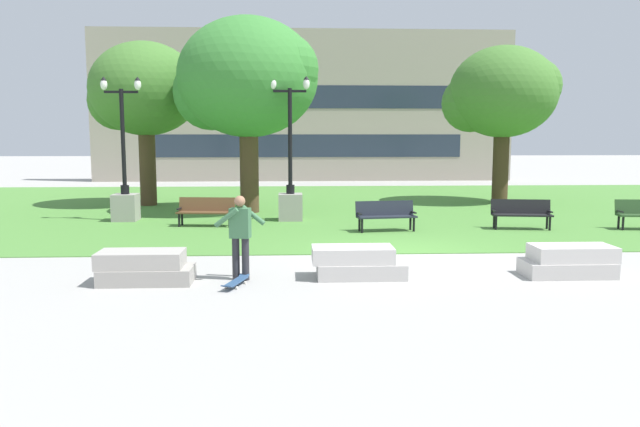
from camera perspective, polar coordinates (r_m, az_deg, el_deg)
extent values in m
plane|color=#A3A09B|center=(15.44, 7.69, -3.72)|extent=(140.00, 140.00, 0.00)
cube|color=#4C8438|center=(25.22, 3.61, 0.63)|extent=(40.00, 20.00, 0.02)
cube|color=#9E9991|center=(12.84, -15.52, -5.43)|extent=(1.80, 0.90, 0.32)
cube|color=#A6A098|center=(12.80, -16.05, -4.02)|extent=(1.66, 0.83, 0.32)
cube|color=#BCB7B2|center=(12.88, 3.77, -5.14)|extent=(1.80, 0.90, 0.32)
cube|color=beige|center=(12.79, 3.00, -3.76)|extent=(1.66, 0.83, 0.32)
cube|color=#BCB7B2|center=(13.95, 21.63, -4.68)|extent=(1.80, 0.90, 0.32)
cube|color=beige|center=(13.93, 22.08, -3.37)|extent=(1.66, 0.83, 0.32)
cylinder|color=#28282D|center=(12.65, -6.83, -4.15)|extent=(0.15, 0.15, 0.86)
cylinder|color=#28282D|center=(12.71, -7.69, -4.12)|extent=(0.15, 0.15, 0.86)
cube|color=#3D7047|center=(12.56, -7.31, -0.87)|extent=(0.44, 0.32, 0.60)
cylinder|color=#3D7047|center=(12.69, -6.12, -0.16)|extent=(0.51, 0.20, 0.41)
cylinder|color=#3D7047|center=(12.40, -8.56, -0.37)|extent=(0.51, 0.20, 0.41)
sphere|color=#9E7051|center=(12.50, -7.35, 1.13)|extent=(0.22, 0.22, 0.22)
cube|color=#2D4C75|center=(12.24, -7.72, -6.21)|extent=(0.42, 0.82, 0.02)
cube|color=#2D4C75|center=(11.83, -8.52, -6.60)|extent=(0.23, 0.17, 0.06)
cube|color=#2D4C75|center=(12.64, -6.96, -5.67)|extent=(0.23, 0.17, 0.06)
cylinder|color=silver|center=(12.01, -7.61, -6.75)|extent=(0.04, 0.06, 0.06)
cylinder|color=silver|center=(12.09, -8.58, -6.67)|extent=(0.04, 0.06, 0.06)
cylinder|color=silver|center=(12.41, -6.86, -6.28)|extent=(0.04, 0.06, 0.06)
cylinder|color=silver|center=(12.49, -7.81, -6.21)|extent=(0.04, 0.06, 0.06)
cube|color=black|center=(20.06, 17.98, -0.14)|extent=(1.84, 0.69, 0.05)
cube|color=black|center=(20.27, 17.85, 0.59)|extent=(1.80, 0.37, 0.46)
cube|color=black|center=(19.87, 15.63, 0.23)|extent=(0.11, 0.40, 0.04)
cube|color=black|center=(20.24, 20.31, 0.17)|extent=(0.11, 0.40, 0.04)
cylinder|color=black|center=(19.77, 15.79, -0.84)|extent=(0.07, 0.07, 0.41)
cylinder|color=black|center=(20.12, 20.28, -0.88)|extent=(0.07, 0.07, 0.41)
cylinder|color=black|center=(20.08, 15.63, -0.72)|extent=(0.07, 0.07, 0.41)
cylinder|color=black|center=(20.43, 20.05, -0.76)|extent=(0.07, 0.07, 0.41)
cube|color=brown|center=(20.02, -10.45, 0.08)|extent=(1.84, 0.64, 0.05)
cube|color=brown|center=(20.23, -10.29, 0.81)|extent=(1.80, 0.33, 0.46)
cube|color=black|center=(20.23, -12.76, 0.44)|extent=(0.10, 0.40, 0.04)
cube|color=black|center=(19.81, -8.10, 0.40)|extent=(0.10, 0.40, 0.04)
cylinder|color=black|center=(20.11, -12.75, -0.62)|extent=(0.07, 0.07, 0.41)
cylinder|color=black|center=(19.71, -8.29, -0.67)|extent=(0.07, 0.07, 0.41)
cylinder|color=black|center=(20.41, -12.50, -0.49)|extent=(0.07, 0.07, 0.41)
cylinder|color=black|center=(20.02, -8.10, -0.54)|extent=(0.07, 0.07, 0.41)
cube|color=#1E232D|center=(18.77, 6.12, -0.31)|extent=(1.84, 0.67, 0.05)
cube|color=#1E232D|center=(18.98, 5.92, 0.47)|extent=(1.80, 0.36, 0.46)
cube|color=black|center=(18.54, 3.63, -0.01)|extent=(0.11, 0.40, 0.04)
cube|color=black|center=(19.01, 8.55, 0.11)|extent=(0.11, 0.40, 0.04)
cylinder|color=black|center=(18.44, 3.87, -1.15)|extent=(0.07, 0.07, 0.41)
cylinder|color=black|center=(18.90, 8.58, -1.01)|extent=(0.07, 0.07, 0.41)
cylinder|color=black|center=(18.75, 3.63, -1.01)|extent=(0.07, 0.07, 0.41)
cylinder|color=black|center=(19.20, 8.27, -0.88)|extent=(0.07, 0.07, 0.41)
cube|color=black|center=(21.13, 25.75, 0.18)|extent=(0.10, 0.40, 0.04)
cylinder|color=black|center=(21.04, 25.96, -0.83)|extent=(0.07, 0.07, 0.41)
cylinder|color=black|center=(21.34, 25.63, -0.71)|extent=(0.07, 0.07, 0.41)
cube|color=gray|center=(21.17, -2.71, 0.61)|extent=(0.80, 0.80, 0.90)
cylinder|color=black|center=(21.11, -2.72, 2.23)|extent=(0.28, 0.28, 0.30)
cylinder|color=black|center=(21.03, -2.75, 6.60)|extent=(0.14, 0.14, 3.52)
cube|color=black|center=(21.07, -2.78, 11.11)|extent=(1.10, 0.08, 0.08)
ellipsoid|color=white|center=(21.10, -4.31, 11.75)|extent=(0.22, 0.22, 0.36)
cone|color=black|center=(21.11, -4.31, 12.28)|extent=(0.20, 0.20, 0.13)
ellipsoid|color=white|center=(21.10, -1.26, 11.77)|extent=(0.22, 0.22, 0.36)
cone|color=black|center=(21.11, -1.26, 12.30)|extent=(0.20, 0.20, 0.13)
cube|color=gray|center=(22.01, -17.34, 0.54)|extent=(0.80, 0.80, 0.90)
cylinder|color=black|center=(21.95, -17.40, 2.10)|extent=(0.28, 0.28, 0.30)
cylinder|color=black|center=(21.88, -17.56, 6.25)|extent=(0.14, 0.14, 3.48)
cube|color=black|center=(21.92, -17.73, 10.54)|extent=(1.10, 0.08, 0.08)
ellipsoid|color=white|center=(22.08, -19.16, 11.08)|extent=(0.22, 0.22, 0.36)
cone|color=black|center=(22.10, -19.18, 11.59)|extent=(0.20, 0.20, 0.13)
ellipsoid|color=white|center=(21.80, -16.33, 11.24)|extent=(0.22, 0.22, 0.36)
cone|color=black|center=(21.82, -16.35, 11.76)|extent=(0.20, 0.20, 0.13)
cylinder|color=#4C3823|center=(26.46, -15.49, 4.51)|extent=(0.66, 0.66, 3.50)
ellipsoid|color=#42752D|center=(26.50, -15.71, 10.92)|extent=(4.41, 4.41, 3.74)
sphere|color=#42752D|center=(27.19, -17.99, 9.81)|extent=(2.42, 2.42, 2.42)
sphere|color=#42752D|center=(25.86, -13.52, 11.58)|extent=(2.20, 2.20, 2.20)
cylinder|color=#4C3823|center=(23.35, -6.49, 4.46)|extent=(0.70, 0.70, 3.55)
ellipsoid|color=#387F33|center=(23.41, -6.61, 12.27)|extent=(5.13, 5.13, 4.36)
sphere|color=#387F33|center=(24.02, -9.92, 10.86)|extent=(2.82, 2.82, 2.82)
sphere|color=#387F33|center=(22.88, -3.41, 13.07)|extent=(2.57, 2.57, 2.57)
cylinder|color=#42301E|center=(27.55, 16.19, 4.51)|extent=(0.66, 0.66, 3.43)
ellipsoid|color=#42752D|center=(27.58, 16.41, 10.63)|extent=(4.47, 4.47, 3.80)
sphere|color=#42752D|center=(27.61, 13.62, 9.78)|extent=(2.46, 2.46, 2.46)
sphere|color=#42752D|center=(27.56, 18.98, 11.00)|extent=(2.24, 2.24, 2.24)
cube|color=gray|center=(39.45, -1.50, 9.79)|extent=(26.16, 1.00, 9.31)
cube|color=#232D3D|center=(38.90, -1.47, 6.21)|extent=(19.62, 0.03, 1.40)
cube|color=#232D3D|center=(38.96, -1.49, 10.62)|extent=(19.62, 0.03, 1.40)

